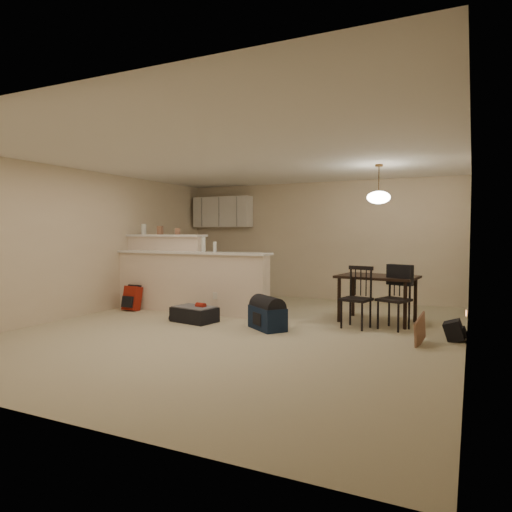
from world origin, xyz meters
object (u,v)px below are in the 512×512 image
Objects in this scene: dining_chair_far at (394,298)px; black_daypack at (454,331)px; pendant_lamp at (379,197)px; suitcase at (195,315)px; dining_chair_near at (356,297)px; red_backpack at (132,298)px; navy_duffel at (267,318)px; dining_table at (377,281)px.

black_daypack is at bearing -3.02° from dining_chair_far.
suitcase is (-2.64, -1.23, -1.87)m from pendant_lamp.
dining_chair_far is (0.52, 0.16, 0.00)m from dining_chair_near.
red_backpack is 0.71× the size of navy_duffel.
red_backpack is at bearing -154.03° from dining_chair_far.
suitcase is (-2.97, -0.79, -0.35)m from dining_chair_far.
dining_table reaches higher than black_daypack.
pendant_lamp is 0.90× the size of suitcase.
red_backpack is at bearing -151.06° from navy_duffel.
suitcase is at bearing -148.19° from dining_table.
black_daypack is (0.84, -0.38, -0.34)m from dining_chair_far.
red_backpack is at bearing 175.83° from suitcase.
pendant_lamp is 4.69m from red_backpack.
red_backpack is (-4.27, -0.82, -0.44)m from dining_table.
pendant_lamp is at bearing 56.68° from black_daypack.
black_daypack is at bearing -35.32° from pendant_lamp.
suitcase is 1.29m from navy_duffel.
dining_chair_far is 0.98m from black_daypack.
dining_chair_near reaches higher than dining_table.
navy_duffel is (-1.36, -1.25, -1.82)m from pendant_lamp.
dining_table is 1.91m from navy_duffel.
red_backpack is (-4.07, -0.22, -0.24)m from dining_chair_near.
black_daypack is (3.80, 0.41, 0.01)m from suitcase.
pendant_lamp reaches higher than red_backpack.
pendant_lamp is 2.34m from black_daypack.
red_backpack is (-1.62, 0.41, 0.10)m from suitcase.
dining_chair_far is (0.32, -0.44, -1.52)m from pendant_lamp.
pendant_lamp reaches higher than dining_chair_far.
navy_duffel reaches higher than black_daypack.
dining_chair_far is at bearing -47.25° from dining_table.
dining_table is 2.97m from suitcase.
dining_chair_far is 1.89m from navy_duffel.
pendant_lamp reaches higher than suitcase.
dining_chair_near is at bearing 24.58° from suitcase.
dining_chair_near is 2.10× the size of red_backpack.
dining_chair_far is 1.50× the size of navy_duffel.
navy_duffel is at bearing -137.27° from pendant_lamp.
suitcase is 1.11× the size of navy_duffel.
navy_duffel is at bearing -132.94° from dining_chair_far.
red_backpack is (-4.27, -0.82, -1.77)m from pendant_lamp.
dining_chair_near is 2.55m from suitcase.
dining_table is at bearing 80.16° from navy_duffel.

